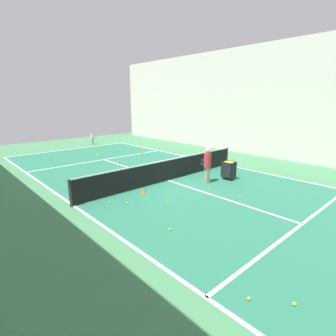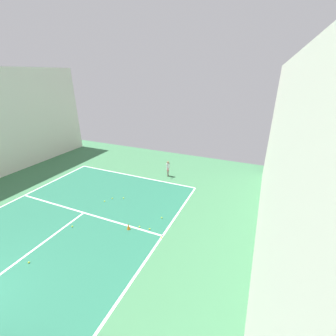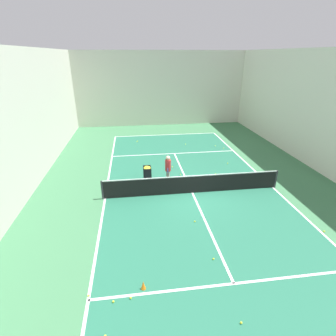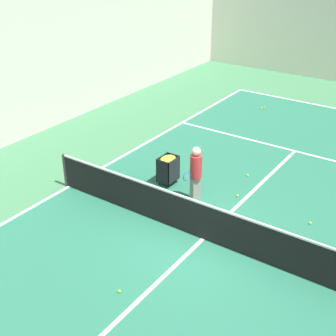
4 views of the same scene
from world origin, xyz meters
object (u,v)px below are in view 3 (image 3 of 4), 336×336
tennis_net (193,184)px  training_cone_0 (143,285)px  ball_cart (147,171)px  coach_at_net (168,167)px  training_cone_1 (224,183)px

tennis_net → training_cone_0: size_ratio=31.38×
tennis_net → training_cone_0: 6.80m
training_cone_0 → ball_cart: bearing=85.4°
ball_cart → coach_at_net: bearing=-17.6°
ball_cart → training_cone_1: (4.37, -1.20, -0.51)m
tennis_net → ball_cart: 3.00m
tennis_net → training_cone_1: bearing=17.9°
coach_at_net → training_cone_0: 7.83m
coach_at_net → training_cone_1: bearing=94.2°
ball_cart → training_cone_1: bearing=-15.4°
coach_at_net → training_cone_0: bearing=5.0°
ball_cart → tennis_net: bearing=-38.2°
coach_at_net → training_cone_0: coach_at_net is taller
ball_cart → training_cone_0: 7.98m
coach_at_net → ball_cart: size_ratio=1.84×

